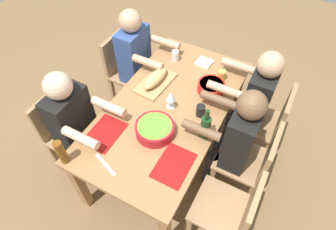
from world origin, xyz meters
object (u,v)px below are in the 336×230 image
(chair_near_left, at_px, (125,68))
(wine_bottle, at_px, (205,127))
(chair_far_right, at_px, (232,211))
(beer_bottle, at_px, (61,152))
(chair_far_left, at_px, (267,121))
(chair_near_right, at_px, (66,130))
(diner_near_right, at_px, (76,122))
(diner_near_left, at_px, (138,57))
(serving_bowl_pasta, at_px, (211,87))
(dining_table, at_px, (168,113))
(bread_loaf, at_px, (156,78))
(cup_near_left, at_px, (175,56))
(wine_glass, at_px, (171,97))
(diner_far_left, at_px, (253,98))
(chair_far_center, at_px, (252,161))
(serving_bowl_salad, at_px, (155,129))
(cup_far_left, at_px, (222,75))
(napkin_stack, at_px, (204,63))
(diner_far_center, at_px, (235,137))
(cutting_board, at_px, (156,83))
(cup_far_center, at_px, (201,111))

(chair_near_left, bearing_deg, wine_bottle, 62.62)
(chair_far_right, distance_m, beer_bottle, 1.28)
(chair_far_left, relative_size, chair_near_right, 1.00)
(diner_near_right, bearing_deg, diner_near_left, 180.00)
(serving_bowl_pasta, bearing_deg, diner_near_right, -45.76)
(serving_bowl_pasta, bearing_deg, dining_table, -34.99)
(chair_far_left, distance_m, serving_bowl_pasta, 0.63)
(bread_loaf, xyz_separation_m, cup_near_left, (-0.37, 0.00, -0.01))
(serving_bowl_pasta, bearing_deg, wine_glass, -33.42)
(diner_far_left, xyz_separation_m, wine_bottle, (0.60, -0.21, 0.15))
(chair_far_center, bearing_deg, cup_near_left, -119.28)
(diner_near_left, xyz_separation_m, serving_bowl_salad, (0.76, 0.64, 0.10))
(diner_near_left, height_order, wine_bottle, diner_near_left)
(cup_far_left, xyz_separation_m, napkin_stack, (-0.12, -0.22, -0.03))
(dining_table, distance_m, chair_far_center, 0.80)
(diner_near_right, height_order, napkin_stack, diner_near_right)
(chair_far_right, bearing_deg, chair_far_center, 180.00)
(dining_table, relative_size, diner_far_left, 1.43)
(beer_bottle, bearing_deg, cup_near_left, 172.45)
(chair_near_right, bearing_deg, serving_bowl_salad, 102.72)
(diner_far_left, height_order, beer_bottle, diner_far_left)
(diner_near_left, height_order, chair_near_right, diner_near_left)
(diner_far_center, height_order, beer_bottle, diner_far_center)
(diner_near_right, xyz_separation_m, wine_bottle, (-0.34, 0.98, 0.15))
(diner_far_center, bearing_deg, cutting_board, -103.16)
(diner_near_right, distance_m, cup_far_left, 1.32)
(diner_near_right, xyz_separation_m, napkin_stack, (-1.12, 0.64, 0.05))
(dining_table, height_order, diner_near_right, diner_near_right)
(cup_near_left, distance_m, cup_far_center, 0.72)
(cup_far_left, height_order, napkin_stack, cup_far_left)
(chair_near_left, bearing_deg, diner_near_left, 90.00)
(diner_far_left, bearing_deg, wine_glass, -51.30)
(chair_near_right, bearing_deg, diner_near_right, 90.00)
(cup_far_center, bearing_deg, chair_far_left, 130.10)
(cup_near_left, height_order, cup_far_center, cup_near_left)
(diner_near_left, distance_m, napkin_stack, 0.67)
(cutting_board, xyz_separation_m, napkin_stack, (-0.45, 0.27, 0.00))
(chair_far_left, relative_size, bread_loaf, 2.66)
(chair_near_right, height_order, napkin_stack, chair_near_right)
(dining_table, xyz_separation_m, chair_far_center, (0.00, 0.78, -0.17))
(napkin_stack, bearing_deg, diner_near_right, -29.95)
(serving_bowl_salad, bearing_deg, chair_near_left, -132.74)
(chair_near_left, distance_m, wine_glass, 1.00)
(dining_table, relative_size, bread_loaf, 5.36)
(beer_bottle, relative_size, wine_glass, 1.33)
(chair_near_left, distance_m, serving_bowl_salad, 1.16)
(chair_far_left, relative_size, cutting_board, 2.12)
(diner_near_right, bearing_deg, cup_far_center, 120.70)
(diner_near_left, xyz_separation_m, diner_near_right, (0.94, 0.00, 0.00))
(diner_near_right, distance_m, wine_bottle, 1.05)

